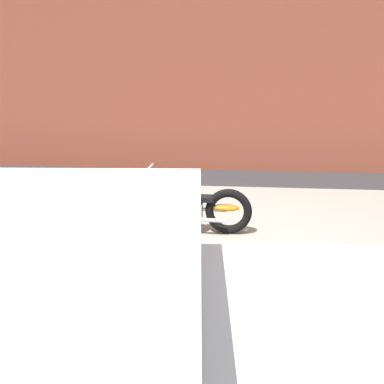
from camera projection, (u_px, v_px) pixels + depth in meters
ground_plane at (211, 256)px, 6.31m from camera, size 80.00×80.00×0.00m
sidewalk_slab at (216, 214)px, 7.97m from camera, size 36.00×3.50×0.01m
brick_building_wall at (223, 67)px, 10.55m from camera, size 36.00×0.50×4.83m
motorcycle_orange at (197, 208)px, 7.07m from camera, size 2.01×0.58×1.03m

